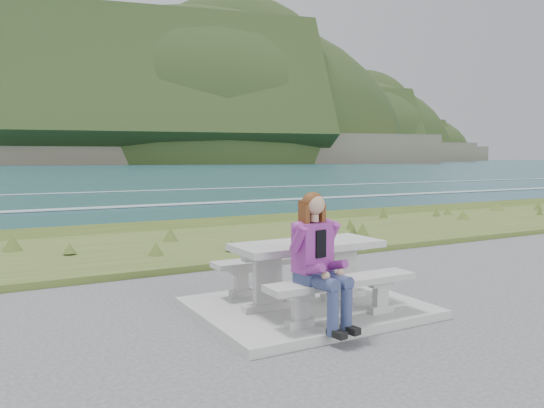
{
  "coord_description": "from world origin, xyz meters",
  "views": [
    {
      "loc": [
        -3.39,
        -5.26,
        1.85
      ],
      "look_at": [
        0.18,
        1.2,
        1.2
      ],
      "focal_mm": 35.0,
      "sensor_mm": 36.0,
      "label": 1
    }
  ],
  "objects_px": {
    "seated_woman": "(323,278)",
    "picnic_table": "(307,256)",
    "bench_seaward": "(278,265)",
    "bench_landward": "(342,288)"
  },
  "relations": [
    {
      "from": "seated_woman",
      "to": "picnic_table",
      "type": "bearing_deg",
      "value": 58.01
    },
    {
      "from": "bench_seaward",
      "to": "seated_woman",
      "type": "relative_size",
      "value": 1.29
    },
    {
      "from": "bench_landward",
      "to": "bench_seaward",
      "type": "height_order",
      "value": "same"
    },
    {
      "from": "bench_seaward",
      "to": "bench_landward",
      "type": "bearing_deg",
      "value": -90.0
    },
    {
      "from": "bench_landward",
      "to": "seated_woman",
      "type": "bearing_deg",
      "value": -159.26
    },
    {
      "from": "bench_landward",
      "to": "seated_woman",
      "type": "xyz_separation_m",
      "value": [
        -0.35,
        -0.13,
        0.17
      ]
    },
    {
      "from": "picnic_table",
      "to": "bench_landward",
      "type": "distance_m",
      "value": 0.74
    },
    {
      "from": "seated_woman",
      "to": "bench_seaward",
      "type": "bearing_deg",
      "value": 67.91
    },
    {
      "from": "bench_seaward",
      "to": "seated_woman",
      "type": "height_order",
      "value": "seated_woman"
    },
    {
      "from": "picnic_table",
      "to": "seated_woman",
      "type": "distance_m",
      "value": 0.9
    }
  ]
}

